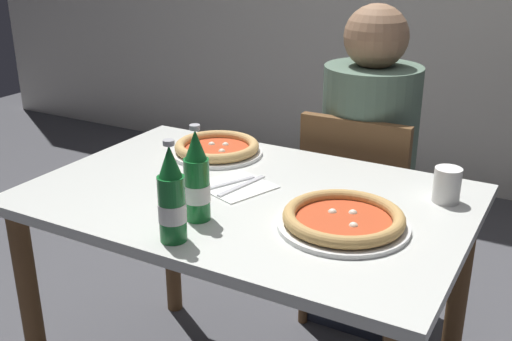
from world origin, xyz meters
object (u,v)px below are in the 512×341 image
(pizza_marinara_far, at_px, (343,220))
(napkin_with_cutlery, at_px, (236,186))
(beer_bottle_left, at_px, (197,181))
(paper_cup, at_px, (447,185))
(dining_table_main, at_px, (247,230))
(chair_behind_table, at_px, (360,209))
(pizza_margherita_near, at_px, (217,148))
(diner_seated, at_px, (366,179))
(beer_bottle_center, at_px, (172,199))

(pizza_marinara_far, distance_m, napkin_with_cutlery, 0.37)
(beer_bottle_left, bearing_deg, paper_cup, 38.51)
(dining_table_main, bearing_deg, beer_bottle_left, -97.40)
(chair_behind_table, height_order, napkin_with_cutlery, chair_behind_table)
(pizza_margherita_near, height_order, napkin_with_cutlery, pizza_margherita_near)
(dining_table_main, height_order, napkin_with_cutlery, napkin_with_cutlery)
(diner_seated, bearing_deg, chair_behind_table, -88.94)
(chair_behind_table, distance_m, paper_cup, 0.63)
(pizza_marinara_far, distance_m, paper_cup, 0.33)
(dining_table_main, relative_size, beer_bottle_center, 4.86)
(pizza_marinara_far, bearing_deg, pizza_margherita_near, 151.86)
(pizza_marinara_far, xyz_separation_m, beer_bottle_left, (-0.34, -0.13, 0.08))
(dining_table_main, xyz_separation_m, pizza_marinara_far, (0.31, -0.07, 0.13))
(diner_seated, height_order, napkin_with_cutlery, diner_seated)
(diner_seated, bearing_deg, napkin_with_cutlery, -105.26)
(dining_table_main, xyz_separation_m, napkin_with_cutlery, (-0.05, 0.02, 0.12))
(dining_table_main, relative_size, beer_bottle_left, 4.86)
(chair_behind_table, relative_size, beer_bottle_left, 3.44)
(diner_seated, bearing_deg, beer_bottle_left, -99.76)
(chair_behind_table, distance_m, diner_seated, 0.11)
(pizza_margherita_near, relative_size, beer_bottle_left, 1.20)
(chair_behind_table, height_order, diner_seated, diner_seated)
(chair_behind_table, height_order, pizza_marinara_far, chair_behind_table)
(dining_table_main, xyz_separation_m, beer_bottle_left, (-0.03, -0.20, 0.22))
(dining_table_main, xyz_separation_m, diner_seated, (0.12, 0.66, -0.05))
(dining_table_main, height_order, chair_behind_table, chair_behind_table)
(beer_bottle_left, xyz_separation_m, napkin_with_cutlery, (-0.03, 0.23, -0.10))
(dining_table_main, height_order, pizza_margherita_near, pizza_margherita_near)
(chair_behind_table, relative_size, napkin_with_cutlery, 3.69)
(dining_table_main, xyz_separation_m, pizza_margherita_near, (-0.24, 0.23, 0.14))
(napkin_with_cutlery, bearing_deg, dining_table_main, -24.97)
(dining_table_main, height_order, diner_seated, diner_seated)
(beer_bottle_left, xyz_separation_m, paper_cup, (0.52, 0.41, -0.06))
(napkin_with_cutlery, bearing_deg, chair_behind_table, 73.41)
(diner_seated, xyz_separation_m, beer_bottle_center, (-0.13, -0.98, 0.27))
(chair_behind_table, relative_size, beer_bottle_center, 3.44)
(pizza_marinara_far, relative_size, beer_bottle_left, 1.32)
(dining_table_main, bearing_deg, napkin_with_cutlery, 155.03)
(diner_seated, bearing_deg, pizza_marinara_far, -75.47)
(beer_bottle_left, relative_size, napkin_with_cutlery, 1.07)
(dining_table_main, xyz_separation_m, chair_behind_table, (0.12, 0.61, -0.15))
(dining_table_main, distance_m, chair_behind_table, 0.64)
(pizza_margherita_near, xyz_separation_m, beer_bottle_center, (0.23, -0.55, 0.08))
(pizza_marinara_far, distance_m, beer_bottle_left, 0.37)
(beer_bottle_left, bearing_deg, diner_seated, 80.24)
(dining_table_main, distance_m, beer_bottle_center, 0.39)
(pizza_margherita_near, xyz_separation_m, pizza_marinara_far, (0.56, -0.30, -0.00))
(diner_seated, relative_size, pizza_marinara_far, 3.71)
(dining_table_main, bearing_deg, beer_bottle_center, -92.07)
(diner_seated, height_order, pizza_margherita_near, diner_seated)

